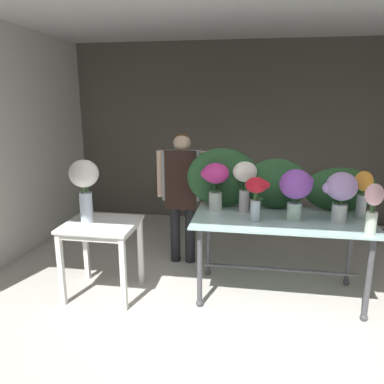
{
  "coord_description": "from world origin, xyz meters",
  "views": [
    {
      "loc": [
        0.18,
        -2.04,
        1.95
      ],
      "look_at": [
        -0.37,
        1.29,
        1.1
      ],
      "focal_mm": 34.73,
      "sensor_mm": 36.0,
      "label": 1
    }
  ],
  "objects_px": {
    "florist": "(182,185)",
    "vase_violet_carnations": "(296,188)",
    "vase_ivory_ranunculus": "(245,179)",
    "vase_white_roses_tall": "(84,182)",
    "vase_lilac_peonies": "(341,192)",
    "vase_sunset_stock": "(363,189)",
    "display_table_glass": "(281,231)",
    "side_table_white": "(101,233)",
    "vase_crimson_snapdragons": "(256,193)",
    "vase_blush_tulips": "(373,205)",
    "vase_magenta_lilies": "(215,180)"
  },
  "relations": [
    {
      "from": "vase_lilac_peonies",
      "to": "vase_white_roses_tall",
      "type": "xyz_separation_m",
      "value": [
        -2.41,
        -0.19,
        0.05
      ]
    },
    {
      "from": "side_table_white",
      "to": "vase_crimson_snapdragons",
      "type": "bearing_deg",
      "value": 3.71
    },
    {
      "from": "florist",
      "to": "vase_blush_tulips",
      "type": "relative_size",
      "value": 3.51
    },
    {
      "from": "vase_crimson_snapdragons",
      "to": "vase_sunset_stock",
      "type": "distance_m",
      "value": 1.05
    },
    {
      "from": "florist",
      "to": "vase_magenta_lilies",
      "type": "bearing_deg",
      "value": -48.31
    },
    {
      "from": "side_table_white",
      "to": "vase_ivory_ranunculus",
      "type": "relative_size",
      "value": 1.47
    },
    {
      "from": "florist",
      "to": "vase_lilac_peonies",
      "type": "xyz_separation_m",
      "value": [
        1.61,
        -0.7,
        0.16
      ]
    },
    {
      "from": "vase_lilac_peonies",
      "to": "vase_magenta_lilies",
      "type": "relative_size",
      "value": 0.97
    },
    {
      "from": "vase_ivory_ranunculus",
      "to": "vase_white_roses_tall",
      "type": "xyz_separation_m",
      "value": [
        -1.53,
        -0.38,
        -0.01
      ]
    },
    {
      "from": "display_table_glass",
      "to": "side_table_white",
      "type": "height_order",
      "value": "display_table_glass"
    },
    {
      "from": "vase_blush_tulips",
      "to": "vase_violet_carnations",
      "type": "relative_size",
      "value": 0.91
    },
    {
      "from": "display_table_glass",
      "to": "vase_ivory_ranunculus",
      "type": "distance_m",
      "value": 0.63
    },
    {
      "from": "vase_blush_tulips",
      "to": "vase_lilac_peonies",
      "type": "bearing_deg",
      "value": 124.4
    },
    {
      "from": "florist",
      "to": "vase_ivory_ranunculus",
      "type": "bearing_deg",
      "value": -34.78
    },
    {
      "from": "vase_ivory_ranunculus",
      "to": "vase_blush_tulips",
      "type": "distance_m",
      "value": 1.19
    },
    {
      "from": "vase_blush_tulips",
      "to": "vase_violet_carnations",
      "type": "distance_m",
      "value": 0.67
    },
    {
      "from": "florist",
      "to": "vase_magenta_lilies",
      "type": "distance_m",
      "value": 0.68
    },
    {
      "from": "vase_sunset_stock",
      "to": "side_table_white",
      "type": "bearing_deg",
      "value": -171.43
    },
    {
      "from": "display_table_glass",
      "to": "vase_violet_carnations",
      "type": "height_order",
      "value": "vase_violet_carnations"
    },
    {
      "from": "display_table_glass",
      "to": "vase_blush_tulips",
      "type": "bearing_deg",
      "value": -26.34
    },
    {
      "from": "side_table_white",
      "to": "vase_white_roses_tall",
      "type": "relative_size",
      "value": 1.22
    },
    {
      "from": "display_table_glass",
      "to": "vase_sunset_stock",
      "type": "bearing_deg",
      "value": 10.08
    },
    {
      "from": "vase_sunset_stock",
      "to": "vase_white_roses_tall",
      "type": "relative_size",
      "value": 0.74
    },
    {
      "from": "vase_ivory_ranunculus",
      "to": "display_table_glass",
      "type": "bearing_deg",
      "value": -20.16
    },
    {
      "from": "florist",
      "to": "vase_violet_carnations",
      "type": "height_order",
      "value": "florist"
    },
    {
      "from": "vase_sunset_stock",
      "to": "vase_magenta_lilies",
      "type": "bearing_deg",
      "value": 179.12
    },
    {
      "from": "side_table_white",
      "to": "vase_blush_tulips",
      "type": "height_order",
      "value": "vase_blush_tulips"
    },
    {
      "from": "vase_blush_tulips",
      "to": "vase_white_roses_tall",
      "type": "xyz_separation_m",
      "value": [
        -2.61,
        0.11,
        0.08
      ]
    },
    {
      "from": "vase_ivory_ranunculus",
      "to": "vase_crimson_snapdragons",
      "type": "distance_m",
      "value": 0.31
    },
    {
      "from": "display_table_glass",
      "to": "vase_sunset_stock",
      "type": "relative_size",
      "value": 3.7
    },
    {
      "from": "vase_crimson_snapdragons",
      "to": "vase_magenta_lilies",
      "type": "relative_size",
      "value": 0.86
    },
    {
      "from": "vase_lilac_peonies",
      "to": "vase_sunset_stock",
      "type": "height_order",
      "value": "vase_lilac_peonies"
    },
    {
      "from": "display_table_glass",
      "to": "vase_crimson_snapdragons",
      "type": "height_order",
      "value": "vase_crimson_snapdragons"
    },
    {
      "from": "side_table_white",
      "to": "vase_lilac_peonies",
      "type": "height_order",
      "value": "vase_lilac_peonies"
    },
    {
      "from": "vase_ivory_ranunculus",
      "to": "vase_magenta_lilies",
      "type": "distance_m",
      "value": 0.3
    },
    {
      "from": "vase_violet_carnations",
      "to": "vase_white_roses_tall",
      "type": "height_order",
      "value": "vase_white_roses_tall"
    },
    {
      "from": "florist",
      "to": "vase_ivory_ranunculus",
      "type": "distance_m",
      "value": 0.92
    },
    {
      "from": "vase_ivory_ranunculus",
      "to": "vase_lilac_peonies",
      "type": "bearing_deg",
      "value": -12.41
    },
    {
      "from": "vase_lilac_peonies",
      "to": "vase_sunset_stock",
      "type": "relative_size",
      "value": 1.04
    },
    {
      "from": "florist",
      "to": "vase_violet_carnations",
      "type": "relative_size",
      "value": 3.19
    },
    {
      "from": "display_table_glass",
      "to": "vase_white_roses_tall",
      "type": "relative_size",
      "value": 2.73
    },
    {
      "from": "side_table_white",
      "to": "vase_ivory_ranunculus",
      "type": "bearing_deg",
      "value": 15.35
    },
    {
      "from": "vase_ivory_ranunculus",
      "to": "vase_blush_tulips",
      "type": "height_order",
      "value": "vase_ivory_ranunculus"
    },
    {
      "from": "side_table_white",
      "to": "vase_magenta_lilies",
      "type": "bearing_deg",
      "value": 20.2
    },
    {
      "from": "vase_violet_carnations",
      "to": "vase_lilac_peonies",
      "type": "bearing_deg",
      "value": -1.74
    },
    {
      "from": "vase_sunset_stock",
      "to": "vase_violet_carnations",
      "type": "bearing_deg",
      "value": -164.37
    },
    {
      "from": "vase_crimson_snapdragons",
      "to": "vase_white_roses_tall",
      "type": "xyz_separation_m",
      "value": [
        -1.65,
        -0.1,
        0.07
      ]
    },
    {
      "from": "display_table_glass",
      "to": "vase_white_roses_tall",
      "type": "distance_m",
      "value": 1.97
    },
    {
      "from": "display_table_glass",
      "to": "vase_ivory_ranunculus",
      "type": "xyz_separation_m",
      "value": [
        -0.37,
        0.14,
        0.49
      ]
    },
    {
      "from": "vase_sunset_stock",
      "to": "vase_white_roses_tall",
      "type": "xyz_separation_m",
      "value": [
        -2.65,
        -0.38,
        0.06
      ]
    }
  ]
}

